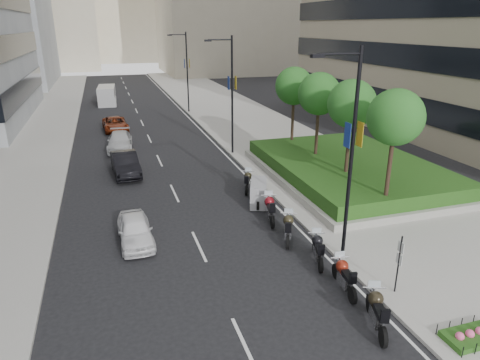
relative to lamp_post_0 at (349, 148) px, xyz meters
name	(u,v)px	position (x,y,z in m)	size (l,w,h in m)	color
ground	(258,288)	(-4.14, -1.00, -5.07)	(160.00, 160.00, 0.00)	black
sidewalk_right	(243,120)	(4.86, 29.00, -4.99)	(10.00, 100.00, 0.15)	#9E9B93
sidewalk_left	(31,134)	(-16.14, 29.00, -4.99)	(8.00, 100.00, 0.15)	#9E9B93
lane_edge	(194,123)	(-0.44, 29.00, -5.06)	(0.12, 100.00, 0.01)	silver
lane_centre	(144,127)	(-5.64, 29.00, -5.06)	(0.12, 100.00, 0.01)	silver
planter	(349,174)	(5.86, 9.00, -4.72)	(10.00, 14.00, 0.40)	#9B9A91
hedge	(349,166)	(5.86, 9.00, -4.12)	(9.40, 13.40, 0.80)	#214213
flower_bed	(474,336)	(1.46, -6.00, -4.82)	(2.00, 1.00, 0.20)	#214213
tree_0	(396,118)	(4.36, 3.00, 0.36)	(2.80, 2.80, 6.30)	#332319
tree_1	(352,104)	(4.36, 7.00, 0.36)	(2.80, 2.80, 6.30)	#332319
tree_2	(319,94)	(4.36, 11.00, 0.36)	(2.80, 2.80, 6.30)	#332319
tree_3	(294,86)	(4.36, 15.00, 0.36)	(2.80, 2.80, 6.30)	#332319
lamp_post_0	(349,148)	(0.00, 0.00, 0.00)	(2.34, 0.45, 9.00)	black
lamp_post_1	(230,90)	(0.00, 17.00, 0.00)	(2.34, 0.45, 9.00)	black
lamp_post_2	(186,68)	(0.00, 35.00, 0.00)	(2.34, 0.45, 9.00)	black
parking_sign	(399,261)	(0.66, -3.00, -3.61)	(0.06, 0.32, 2.50)	black
motorcycle_0	(377,311)	(-1.12, -4.37, -4.42)	(1.08, 2.33, 1.21)	black
motorcycle_1	(344,276)	(-1.03, -2.10, -4.45)	(0.77, 2.29, 1.15)	black
motorcycle_2	(318,249)	(-1.02, 0.11, -4.46)	(0.96, 2.20, 1.13)	black
motorcycle_3	(288,228)	(-1.44, 2.33, -4.44)	(1.15, 2.20, 1.17)	black
motorcycle_4	(270,209)	(-1.47, 4.63, -4.41)	(0.88, 2.42, 1.22)	black
motorcycle_5	(259,193)	(-1.30, 6.88, -4.40)	(1.63, 2.38, 1.34)	black
motorcycle_6	(248,181)	(-1.21, 9.11, -4.47)	(1.07, 2.09, 1.11)	black
car_a	(135,230)	(-8.40, 4.26, -4.42)	(1.52, 3.79, 1.29)	white
car_b	(125,164)	(-8.25, 14.46, -4.30)	(1.62, 4.65, 1.53)	black
car_c	(120,141)	(-8.30, 21.09, -4.37)	(1.94, 4.78, 1.39)	#B5B5B7
car_d	(115,124)	(-8.41, 28.07, -4.40)	(2.20, 4.76, 1.32)	maroon
delivery_van	(107,96)	(-8.83, 43.59, -4.00)	(2.40, 5.55, 2.28)	#ADADAF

